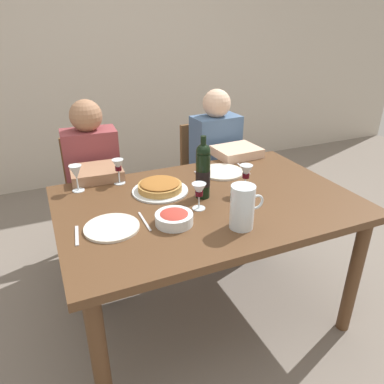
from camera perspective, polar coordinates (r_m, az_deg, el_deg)
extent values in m
plane|color=slate|center=(2.31, 2.08, -18.27)|extent=(8.00, 8.00, 0.00)
cube|color=beige|center=(3.91, -13.71, 21.96)|extent=(8.00, 0.10, 2.80)
cube|color=brown|center=(1.88, 2.44, -1.73)|extent=(1.50, 1.00, 0.04)
cylinder|color=brown|center=(1.64, -14.14, -24.52)|extent=(0.07, 0.07, 0.72)
cylinder|color=brown|center=(2.16, 24.02, -11.98)|extent=(0.07, 0.07, 0.72)
cylinder|color=brown|center=(2.28, -18.15, -8.82)|extent=(0.07, 0.07, 0.72)
cylinder|color=brown|center=(2.68, 11.29, -2.52)|extent=(0.07, 0.07, 0.72)
cylinder|color=black|center=(1.85, 1.72, 2.56)|extent=(0.07, 0.07, 0.24)
sphere|color=black|center=(1.80, 1.78, 6.40)|extent=(0.07, 0.07, 0.07)
cylinder|color=black|center=(1.79, 1.80, 7.71)|extent=(0.03, 0.03, 0.07)
cylinder|color=black|center=(1.85, 1.72, 2.23)|extent=(0.07, 0.07, 0.08)
cylinder|color=silver|center=(1.59, 7.87, -2.35)|extent=(0.11, 0.11, 0.20)
cylinder|color=silver|center=(1.61, 7.79, -3.48)|extent=(0.10, 0.10, 0.12)
torus|color=silver|center=(1.63, 10.06, -1.55)|extent=(0.07, 0.01, 0.07)
cylinder|color=silver|center=(1.96, -5.01, 0.20)|extent=(0.30, 0.30, 0.01)
cylinder|color=#C18E47|center=(1.95, -5.03, 0.80)|extent=(0.23, 0.23, 0.03)
ellipsoid|color=#9E6028|center=(1.94, -5.06, 1.43)|extent=(0.21, 0.21, 0.02)
cylinder|color=silver|center=(1.64, -2.82, -4.21)|extent=(0.17, 0.17, 0.05)
ellipsoid|color=#B2382D|center=(1.63, -2.83, -3.68)|extent=(0.14, 0.14, 0.04)
cylinder|color=silver|center=(1.78, 1.08, -2.56)|extent=(0.06, 0.06, 0.00)
cylinder|color=silver|center=(1.76, 1.09, -1.57)|extent=(0.01, 0.01, 0.06)
cone|color=silver|center=(1.73, 1.11, 0.34)|extent=(0.07, 0.07, 0.07)
cylinder|color=#470A14|center=(1.74, 1.10, -0.21)|extent=(0.04, 0.04, 0.02)
cylinder|color=silver|center=(2.05, -17.35, 0.25)|extent=(0.06, 0.06, 0.00)
cylinder|color=silver|center=(2.04, -17.47, 1.12)|extent=(0.01, 0.01, 0.06)
cone|color=silver|center=(2.01, -17.73, 2.95)|extent=(0.07, 0.07, 0.08)
cylinder|color=silver|center=(2.09, -11.26, 1.41)|extent=(0.06, 0.06, 0.00)
cylinder|color=silver|center=(2.08, -11.35, 2.36)|extent=(0.01, 0.01, 0.07)
cone|color=silver|center=(2.05, -11.51, 4.13)|extent=(0.06, 0.06, 0.07)
cylinder|color=#470A14|center=(2.06, -11.47, 3.65)|extent=(0.04, 0.04, 0.02)
cylinder|color=silver|center=(1.97, 8.20, 0.07)|extent=(0.06, 0.06, 0.00)
cylinder|color=silver|center=(1.95, 8.27, 1.14)|extent=(0.01, 0.01, 0.08)
cone|color=silver|center=(1.92, 8.41, 3.18)|extent=(0.07, 0.07, 0.07)
cylinder|color=#470A14|center=(1.93, 8.38, 2.61)|extent=(0.04, 0.04, 0.03)
cylinder|color=silver|center=(1.65, -12.46, -5.45)|extent=(0.24, 0.24, 0.01)
cylinder|color=silver|center=(2.20, 4.73, 3.17)|extent=(0.26, 0.26, 0.01)
cube|color=silver|center=(1.64, -17.58, -6.52)|extent=(0.03, 0.16, 0.00)
cube|color=silver|center=(1.68, -7.45, -4.57)|extent=(0.01, 0.18, 0.00)
cube|color=silver|center=(2.27, 8.08, 3.64)|extent=(0.03, 0.18, 0.00)
cube|color=silver|center=(2.14, 1.17, 2.48)|extent=(0.03, 0.16, 0.00)
cube|color=brown|center=(2.61, -14.84, -1.25)|extent=(0.42, 0.42, 0.02)
cube|color=brown|center=(2.70, -15.80, 4.40)|extent=(0.36, 0.05, 0.40)
cylinder|color=brown|center=(2.57, -17.57, -8.12)|extent=(0.04, 0.04, 0.45)
cylinder|color=brown|center=(2.59, -10.07, -6.91)|extent=(0.04, 0.04, 0.45)
cylinder|color=brown|center=(2.87, -18.09, -4.52)|extent=(0.04, 0.04, 0.45)
cylinder|color=brown|center=(2.88, -11.39, -3.47)|extent=(0.04, 0.04, 0.45)
cube|color=#8E3D42|center=(2.47, -15.34, 3.75)|extent=(0.35, 0.22, 0.50)
sphere|color=#9E7051|center=(2.37, -16.30, 11.39)|extent=(0.20, 0.20, 0.20)
cube|color=#33333D|center=(2.40, -14.15, -3.35)|extent=(0.33, 0.40, 0.14)
cube|color=#33333D|center=(2.42, -12.99, -10.60)|extent=(0.28, 0.14, 0.40)
cube|color=#9E7051|center=(2.19, -14.73, 2.93)|extent=(0.30, 0.26, 0.06)
cube|color=brown|center=(2.85, 3.16, 1.95)|extent=(0.42, 0.42, 0.02)
cube|color=brown|center=(2.93, 1.45, 7.02)|extent=(0.36, 0.05, 0.40)
cylinder|color=brown|center=(2.75, 1.74, -4.45)|extent=(0.04, 0.04, 0.45)
cylinder|color=brown|center=(2.91, 7.63, -2.89)|extent=(0.04, 0.04, 0.45)
cylinder|color=brown|center=(3.02, -1.36, -1.57)|extent=(0.04, 0.04, 0.45)
cylinder|color=brown|center=(3.16, 4.20, -0.30)|extent=(0.04, 0.04, 0.45)
cube|color=#4C6B93|center=(2.73, 3.67, 6.66)|extent=(0.35, 0.22, 0.50)
sphere|color=beige|center=(2.64, 3.88, 13.67)|extent=(0.20, 0.20, 0.20)
cube|color=#33333D|center=(2.67, 5.58, 0.37)|extent=(0.33, 0.40, 0.14)
cube|color=#33333D|center=(2.69, 7.05, -6.06)|extent=(0.28, 0.14, 0.40)
cube|color=beige|center=(2.48, 7.01, 6.29)|extent=(0.30, 0.26, 0.06)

